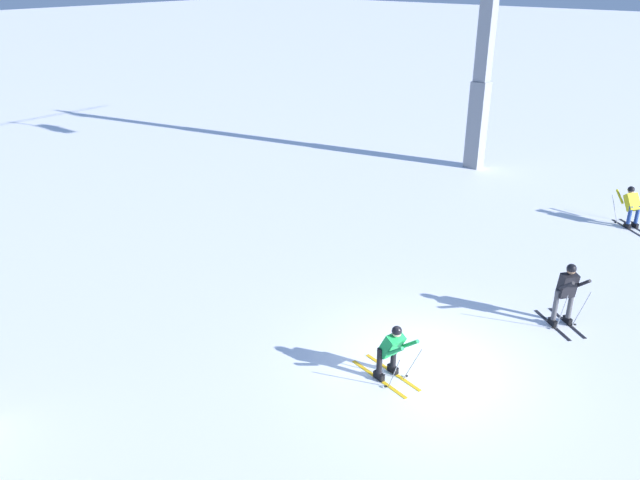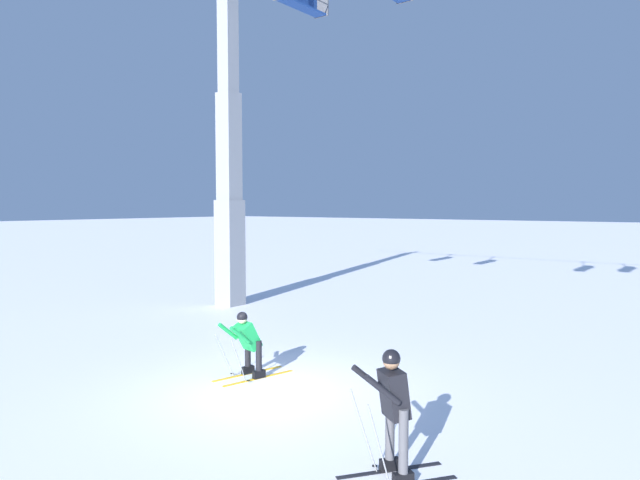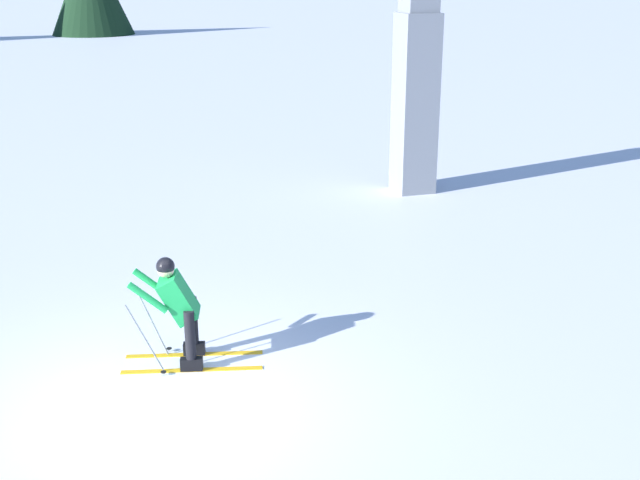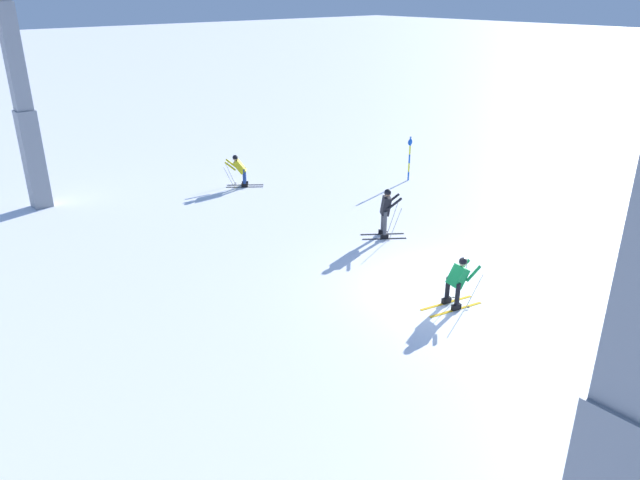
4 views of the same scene
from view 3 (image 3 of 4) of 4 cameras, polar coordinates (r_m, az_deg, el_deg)
The scene contains 2 objects.
ground_plane at distance 9.62m, azimuth -11.25°, elevation -11.52°, with size 260.00×260.00×0.00m, color white.
skier_carving_main at distance 10.17m, azimuth -10.07°, elevation -4.53°, with size 0.96×1.84×1.56m.
Camera 3 is at (8.30, -0.64, 4.82)m, focal length 44.92 mm.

